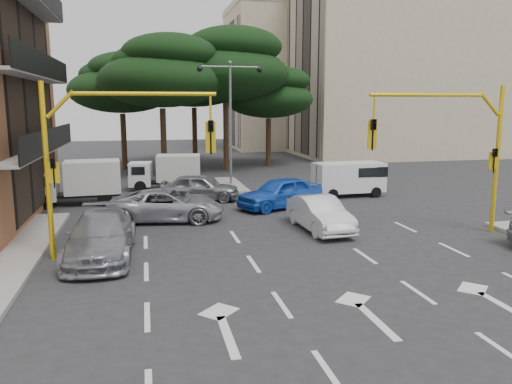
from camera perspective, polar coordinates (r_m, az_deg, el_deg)
ground at (r=17.31m, az=6.25°, el=-7.72°), size 120.00×120.00×0.00m
median_strip at (r=32.46m, az=-2.88°, el=0.82°), size 1.40×6.00×0.15m
apartment_beige_near at (r=54.07m, az=15.87°, el=14.00°), size 20.20×12.15×18.70m
apartment_beige_far at (r=62.42m, az=4.61°, el=12.84°), size 16.20×12.15×16.70m
pine_left_near at (r=37.64m, az=-10.67°, el=13.43°), size 9.15×9.15×10.23m
pine_center at (r=40.18m, az=-3.44°, el=14.35°), size 9.98×9.98×11.16m
pine_left_far at (r=41.60m, az=-15.07°, el=11.97°), size 8.32×8.32×9.30m
pine_right at (r=42.84m, az=1.54°, el=11.31°), size 7.49×7.49×8.37m
pine_back at (r=44.82m, az=-7.07°, el=12.95°), size 9.15×9.15×10.23m
signal_mast_right at (r=21.44m, az=22.23°, el=5.61°), size 5.79×0.37×6.00m
signal_mast_left at (r=17.68m, az=-17.20°, el=5.12°), size 5.79×0.37×6.00m
street_lamp_center at (r=32.04m, az=-2.96°, el=10.32°), size 4.16×0.36×7.77m
car_white_hatch at (r=21.16m, az=7.28°, el=-2.47°), size 1.77×4.39×1.42m
car_blue_compact at (r=25.48m, az=2.79°, el=-0.09°), size 4.99×3.46×1.58m
car_silver_wagon at (r=18.07m, az=-17.29°, el=-4.81°), size 2.35×5.40×1.55m
car_silver_cross_a at (r=23.05m, az=-10.16°, el=-1.49°), size 5.48×3.16×1.44m
car_silver_cross_b at (r=27.60m, az=-6.47°, el=0.53°), size 4.60×2.71×1.47m
van_white at (r=29.25m, az=10.52°, el=1.47°), size 4.02×1.93×1.98m
box_truck_a at (r=27.95m, az=-19.87°, el=0.98°), size 4.82×2.30×2.31m
box_truck_b at (r=31.38m, az=-10.27°, el=2.22°), size 4.55×2.27×2.16m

